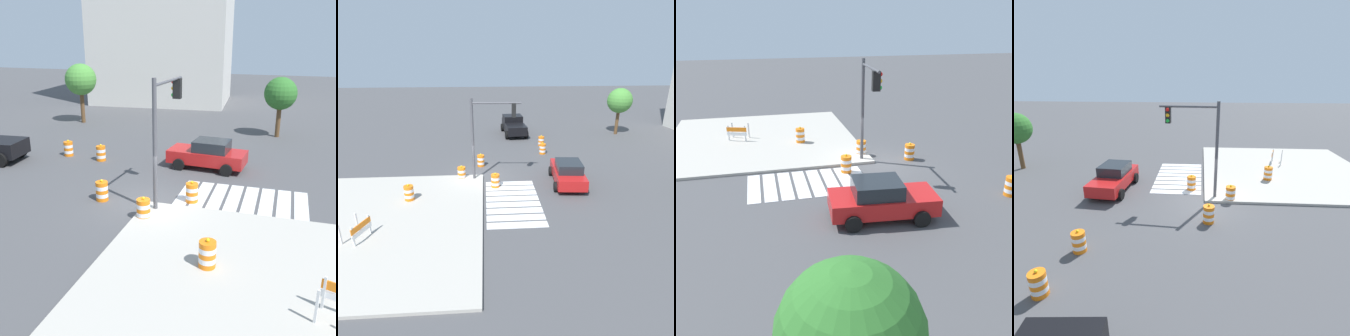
{
  "view_description": "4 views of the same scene",
  "coord_description": "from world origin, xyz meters",
  "views": [
    {
      "loc": [
        5.6,
        -15.26,
        7.3
      ],
      "look_at": [
        0.04,
        3.08,
        0.71
      ],
      "focal_mm": 42.24,
      "sensor_mm": 36.0,
      "label": 1
    },
    {
      "loc": [
        19.7,
        0.28,
        8.35
      ],
      "look_at": [
        2.2,
        1.51,
        1.47
      ],
      "focal_mm": 31.56,
      "sensor_mm": 36.0,
      "label": 2
    },
    {
      "loc": [
        6.13,
        18.18,
        7.54
      ],
      "look_at": [
        2.25,
        1.98,
        0.73
      ],
      "focal_mm": 39.26,
      "sensor_mm": 36.0,
      "label": 3
    },
    {
      "loc": [
        -13.86,
        0.33,
        6.94
      ],
      "look_at": [
        2.49,
        1.48,
        1.23
      ],
      "focal_mm": 28.52,
      "sensor_mm": 36.0,
      "label": 4
    }
  ],
  "objects": [
    {
      "name": "traffic_barrel_median_near",
      "position": [
        -2.12,
        -0.17,
        0.45
      ],
      "size": [
        0.56,
        0.56,
        1.02
      ],
      "color": "orange",
      "rests_on": "ground"
    },
    {
      "name": "sports_car",
      "position": [
        1.6,
        5.73,
        0.81
      ],
      "size": [
        4.45,
        2.43,
        1.63
      ],
      "color": "red",
      "rests_on": "ground"
    },
    {
      "name": "crosswalk_stripes",
      "position": [
        4.0,
        1.8,
        0.01
      ],
      "size": [
        5.85,
        3.2,
        0.02
      ],
      "color": "silver",
      "rests_on": "ground"
    },
    {
      "name": "traffic_barrel_far_curb",
      "position": [
        -4.8,
        5.23,
        0.45
      ],
      "size": [
        0.56,
        0.56,
        1.02
      ],
      "color": "orange",
      "rests_on": "ground"
    },
    {
      "name": "traffic_barrel_on_sidewalk",
      "position": [
        3.61,
        -4.35,
        0.6
      ],
      "size": [
        0.56,
        0.56,
        1.02
      ],
      "color": "orange",
      "rests_on": "sidewalk_corner"
    },
    {
      "name": "street_tree_streetside_near",
      "position": [
        5.08,
        14.21,
        3.14
      ],
      "size": [
        2.33,
        2.33,
        4.34
      ],
      "color": "brown",
      "rests_on": "ground"
    },
    {
      "name": "traffic_barrel_median_far",
      "position": [
        1.85,
        0.83,
        0.45
      ],
      "size": [
        0.56,
        0.56,
        1.02
      ],
      "color": "orange",
      "rests_on": "ground"
    },
    {
      "name": "sidewalk_corner",
      "position": [
        6.0,
        -6.0,
        0.07
      ],
      "size": [
        12.0,
        12.0,
        0.15
      ],
      "primitive_type": "cube",
      "color": "#ADA89E",
      "rests_on": "ground"
    },
    {
      "name": "street_tree_streetside_mid",
      "position": [
        -10.98,
        14.5,
        3.58
      ],
      "size": [
        2.58,
        2.58,
        4.91
      ],
      "color": "brown",
      "rests_on": "ground"
    },
    {
      "name": "traffic_barrel_near_corner",
      "position": [
        -7.18,
        5.54,
        0.45
      ],
      "size": [
        0.56,
        0.56,
        1.02
      ],
      "color": "orange",
      "rests_on": "ground"
    },
    {
      "name": "office_building_far",
      "position": [
        -7.8,
        27.37,
        9.09
      ],
      "size": [
        14.64,
        10.91,
        18.19
      ],
      "primitive_type": "cube",
      "rotation": [
        0.0,
        0.0,
        0.07
      ],
      "color": "beige",
      "rests_on": "ground"
    },
    {
      "name": "ground_plane",
      "position": [
        0.0,
        0.0,
        0.0
      ],
      "size": [
        120.0,
        120.0,
        0.0
      ],
      "primitive_type": "plane",
      "color": "#474749"
    },
    {
      "name": "traffic_light_pole",
      "position": [
        0.66,
        0.54,
        3.91
      ],
      "size": [
        0.48,
        3.29,
        5.5
      ],
      "color": "#4C4C51",
      "rests_on": "sidewalk_corner"
    },
    {
      "name": "traffic_barrel_crosswalk_end",
      "position": [
        0.38,
        -1.48,
        0.45
      ],
      "size": [
        0.56,
        0.56,
        1.02
      ],
      "color": "orange",
      "rests_on": "ground"
    }
  ]
}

